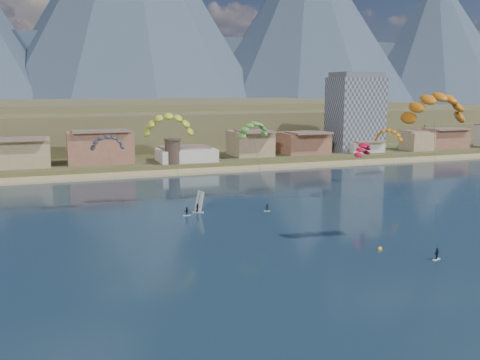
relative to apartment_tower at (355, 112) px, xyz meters
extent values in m
plane|color=black|center=(-85.00, -128.00, -17.82)|extent=(2400.00, 2400.00, 0.00)
cube|color=tan|center=(-85.00, -22.00, -17.57)|extent=(2200.00, 12.00, 0.90)
cube|color=brown|center=(-85.00, 432.00, -17.82)|extent=(2200.00, 900.00, 4.00)
cube|color=brown|center=(-45.00, 92.00, -8.32)|extent=(320.00, 150.00, 15.00)
cube|color=brown|center=(-125.00, 132.00, -6.82)|extent=(380.00, 170.00, 18.00)
cone|color=#2C3849|center=(315.00, 672.00, 129.18)|extent=(380.00, 380.00, 290.00)
cone|color=#2C3849|center=(595.00, 682.00, 109.18)|extent=(340.00, 340.00, 250.00)
cube|color=#2C3849|center=(-85.00, 772.00, 39.18)|extent=(2000.00, 200.00, 110.00)
cube|color=gray|center=(0.00, 0.00, -0.82)|extent=(20.00, 16.00, 30.00)
cube|color=#59595E|center=(0.00, 0.00, 15.18)|extent=(18.00, 14.40, 2.00)
cylinder|color=#47382D|center=(-80.00, -14.00, -11.82)|extent=(5.20, 5.20, 8.00)
cylinder|color=#47382D|center=(-80.00, -14.00, -7.52)|extent=(5.82, 5.82, 0.60)
cube|color=silver|center=(-91.98, -80.79, -17.77)|extent=(1.64, 0.67, 0.11)
imported|color=black|center=(-91.98, -80.79, -16.80)|extent=(0.97, 0.80, 1.83)
cylinder|color=#262626|center=(-92.42, -74.60, -8.81)|extent=(0.05, 0.05, 19.99)
cube|color=silver|center=(-61.08, -124.00, -17.76)|extent=(1.72, 1.06, 0.11)
imported|color=black|center=(-61.08, -124.00, -16.76)|extent=(1.21, 0.84, 1.90)
cylinder|color=#262626|center=(-58.59, -119.71, -6.22)|extent=(0.05, 0.05, 23.02)
cube|color=silver|center=(-73.75, -82.88, -17.77)|extent=(1.42, 1.08, 0.09)
imported|color=black|center=(-73.75, -82.88, -16.92)|extent=(1.21, 1.05, 1.62)
cylinder|color=#262626|center=(-72.89, -76.17, -9.47)|extent=(0.05, 0.05, 19.92)
cylinder|color=#262626|center=(-107.17, -74.24, -10.64)|extent=(0.04, 0.04, 15.92)
cylinder|color=#262626|center=(-25.85, -63.97, -11.51)|extent=(0.04, 0.04, 14.43)
cylinder|color=#262626|center=(-44.66, -79.74, -12.36)|extent=(0.04, 0.04, 13.06)
cube|color=silver|center=(-88.93, -78.77, -17.75)|extent=(2.80, 1.77, 0.14)
imported|color=black|center=(-88.93, -78.77, -16.71)|extent=(1.12, 0.94, 1.94)
cube|color=white|center=(-88.48, -78.77, -15.32)|extent=(2.10, 3.11, 4.64)
sphere|color=yellow|center=(-66.59, -116.27, -17.68)|extent=(0.80, 0.80, 0.80)
camera|label=1|loc=(-119.11, -190.98, 9.65)|focal=39.68mm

